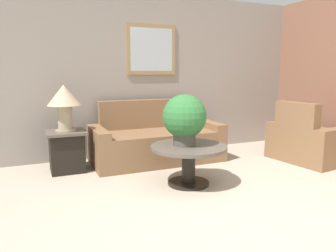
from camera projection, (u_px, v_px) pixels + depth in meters
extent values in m
plane|color=tan|center=(260.00, 226.00, 2.92)|extent=(20.00, 20.00, 0.00)
cube|color=gray|center=(147.00, 75.00, 5.39)|extent=(7.52, 0.06, 2.60)
cube|color=#997A4C|center=(151.00, 50.00, 5.30)|extent=(0.84, 0.03, 0.80)
cube|color=#B2BCC6|center=(152.00, 50.00, 5.29)|extent=(0.72, 0.01, 0.68)
cube|color=brown|center=(157.00, 146.00, 5.00)|extent=(1.59, 0.91, 0.47)
cube|color=brown|center=(148.00, 114.00, 5.27)|extent=(1.59, 0.16, 0.45)
cube|color=brown|center=(99.00, 148.00, 4.65)|extent=(0.18, 0.91, 0.57)
cube|color=brown|center=(207.00, 138.00, 5.34)|extent=(0.18, 0.91, 0.57)
cube|color=brown|center=(310.00, 145.00, 5.06)|extent=(0.96, 0.78, 0.47)
cube|color=brown|center=(297.00, 118.00, 4.80)|extent=(0.24, 0.69, 0.45)
cube|color=brown|center=(288.00, 137.00, 5.42)|extent=(0.90, 0.29, 0.57)
cylinder|color=black|center=(188.00, 183.00, 4.01)|extent=(0.51, 0.51, 0.03)
cylinder|color=black|center=(189.00, 165.00, 3.97)|extent=(0.17, 0.17, 0.41)
cylinder|color=brown|center=(189.00, 147.00, 3.93)|extent=(0.92, 0.92, 0.04)
cube|color=black|center=(67.00, 152.00, 4.50)|extent=(0.44, 0.44, 0.53)
cube|color=brown|center=(66.00, 132.00, 4.46)|extent=(0.52, 0.52, 0.03)
cylinder|color=tan|center=(66.00, 130.00, 4.45)|extent=(0.27, 0.27, 0.02)
cylinder|color=tan|center=(65.00, 118.00, 4.42)|extent=(0.19, 0.19, 0.33)
cone|color=tan|center=(64.00, 95.00, 4.37)|extent=(0.45, 0.45, 0.28)
cylinder|color=#4C4742|center=(184.00, 139.00, 3.94)|extent=(0.27, 0.27, 0.15)
sphere|color=#2D6B33|center=(185.00, 116.00, 3.90)|extent=(0.53, 0.53, 0.53)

